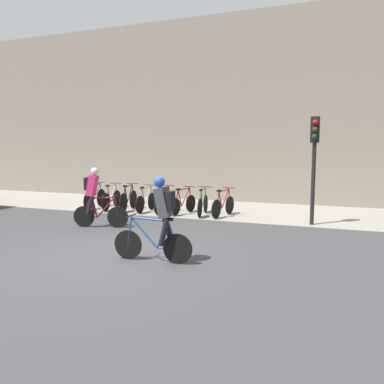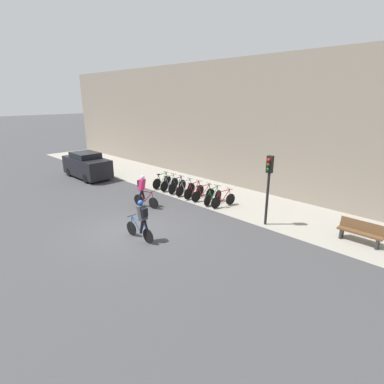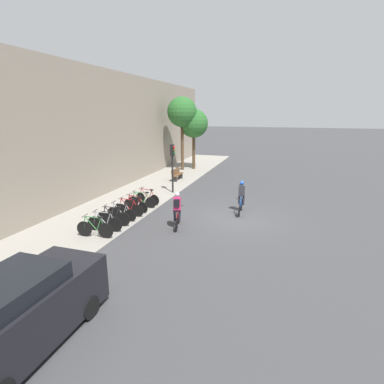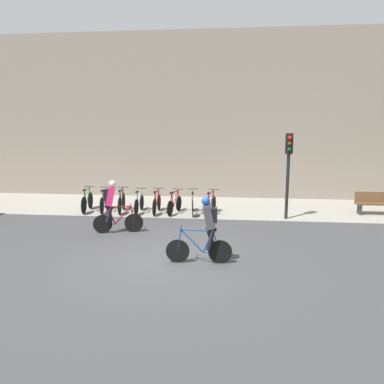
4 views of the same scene
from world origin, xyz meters
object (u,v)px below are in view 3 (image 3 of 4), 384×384
at_px(traffic_light_pole, 172,159).
at_px(bench, 177,174).
at_px(parked_bike_7, 147,198).
at_px(cyclist_grey, 241,195).
at_px(parked_bike_0, 95,228).
at_px(parked_car, 18,313).
at_px(parked_bike_1, 105,223).
at_px(parked_bike_5, 136,205).
at_px(cyclist_pink, 177,209).
at_px(parked_bike_6, 142,201).
at_px(parked_bike_3, 122,213).
at_px(parked_bike_2, 113,217).
at_px(parked_bike_4, 129,209).

relative_size(traffic_light_pole, bench, 1.93).
bearing_deg(bench, parked_bike_7, -174.58).
bearing_deg(cyclist_grey, parked_bike_7, 92.02).
bearing_deg(parked_bike_0, parked_car, -159.46).
bearing_deg(traffic_light_pole, parked_car, -172.92).
distance_m(parked_bike_1, traffic_light_pole, 7.54).
height_order(parked_bike_0, parked_bike_5, parked_bike_0).
relative_size(traffic_light_pole, parked_car, 0.75).
relative_size(cyclist_pink, bench, 1.05).
xyz_separation_m(parked_bike_6, parked_bike_7, (0.73, 0.00, -0.00)).
bearing_deg(parked_bike_3, cyclist_pink, -92.40).
height_order(cyclist_grey, parked_bike_7, cyclist_grey).
relative_size(cyclist_grey, parked_car, 0.41).
bearing_deg(traffic_light_pole, bench, 16.60).
distance_m(parked_bike_2, parked_bike_6, 2.93).
height_order(parked_bike_3, parked_bike_7, parked_bike_3).
relative_size(cyclist_grey, parked_bike_4, 1.05).
distance_m(bench, parked_car, 17.84).
distance_m(cyclist_pink, parked_bike_7, 4.33).
bearing_deg(parked_bike_0, traffic_light_pole, -3.40).
distance_m(cyclist_pink, parked_bike_2, 3.13).
height_order(parked_bike_1, parked_bike_4, parked_bike_1).
xyz_separation_m(cyclist_grey, bench, (6.41, 6.10, -0.48)).
distance_m(parked_bike_5, parked_bike_6, 0.74).
distance_m(cyclist_pink, parked_bike_6, 3.85).
height_order(parked_bike_1, parked_bike_2, parked_bike_2).
height_order(parked_bike_0, parked_bike_3, parked_bike_0).
relative_size(bench, parked_car, 0.39).
bearing_deg(parked_bike_2, parked_bike_1, -179.95).
height_order(parked_bike_1, parked_bike_6, parked_bike_1).
relative_size(parked_bike_1, parked_car, 0.39).
bearing_deg(parked_bike_4, parked_bike_2, 179.95).
xyz_separation_m(parked_bike_2, parked_bike_5, (2.20, -0.00, -0.03)).
bearing_deg(parked_car, cyclist_pink, -5.88).
height_order(parked_bike_7, parked_car, parked_car).
bearing_deg(cyclist_grey, traffic_light_pole, 61.53).
distance_m(cyclist_pink, cyclist_grey, 4.07).
height_order(bench, parked_car, parked_car).
height_order(cyclist_grey, parked_car, parked_car).
distance_m(cyclist_pink, parked_bike_0, 3.70).
relative_size(parked_bike_6, parked_bike_7, 1.03).
distance_m(cyclist_grey, parked_bike_3, 6.33).
bearing_deg(parked_bike_3, cyclist_grey, -60.31).
relative_size(parked_bike_3, bench, 0.96).
bearing_deg(parked_bike_2, cyclist_pink, -78.67).
relative_size(cyclist_grey, parked_bike_5, 1.09).
relative_size(parked_bike_7, parked_car, 0.38).
distance_m(parked_bike_3, parked_bike_5, 1.46).
bearing_deg(parked_bike_4, cyclist_grey, -66.43).
bearing_deg(bench, traffic_light_pole, -163.40).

